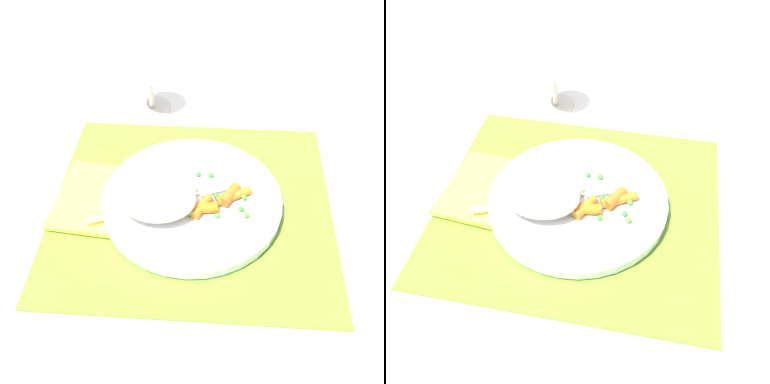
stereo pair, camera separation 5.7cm
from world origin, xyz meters
TOP-DOWN VIEW (x-y plane):
  - ground_plane at (0.00, 0.00)m, footprint 2.40×2.40m
  - placemat at (0.00, 0.00)m, footprint 0.41×0.37m
  - plate at (0.00, 0.00)m, footprint 0.26×0.26m
  - rice_mound at (-0.05, -0.03)m, footprint 0.11×0.08m
  - carrot_portion at (0.04, -0.01)m, footprint 0.10×0.07m
  - pea_scatter at (0.04, -0.00)m, footprint 0.08×0.09m
  - fork at (-0.03, -0.01)m, footprint 0.20×0.09m
  - wine_glass at (-0.09, 0.24)m, footprint 0.08×0.08m
  - napkin at (-0.15, -0.00)m, footprint 0.11×0.14m

SIDE VIEW (x-z plane):
  - ground_plane at x=0.00m, z-range 0.00..0.00m
  - placemat at x=0.00m, z-range 0.00..0.01m
  - napkin at x=-0.15m, z-range 0.01..0.01m
  - plate at x=0.00m, z-range 0.01..0.02m
  - fork at x=-0.03m, z-range 0.02..0.03m
  - pea_scatter at x=0.04m, z-range 0.02..0.03m
  - carrot_portion at x=0.04m, z-range 0.02..0.04m
  - rice_mound at x=-0.05m, z-range 0.02..0.07m
  - wine_glass at x=-0.09m, z-range 0.03..0.19m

